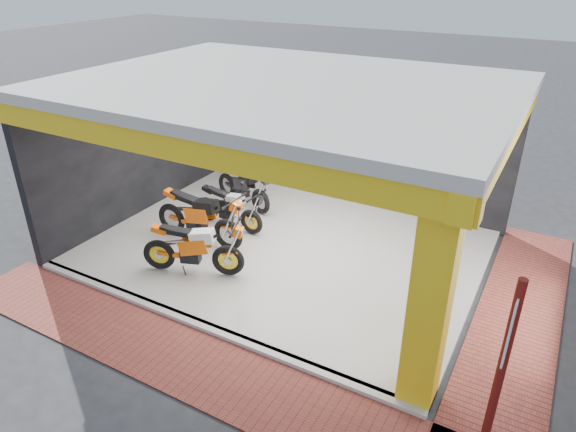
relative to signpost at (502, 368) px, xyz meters
The scene contains 16 objects.
ground 5.16m from the signpost, 164.64° to the left, with size 80.00×80.00×0.00m, color #2D2D30.
showroom_floor 5.98m from the signpost, 145.22° to the left, with size 8.00×6.00×0.10m, color white.
showroom_ceiling 6.17m from the signpost, 145.22° to the left, with size 8.40×6.40×0.20m, color beige.
back_wall 7.99m from the signpost, 126.63° to the left, with size 8.20×0.20×3.50m, color black.
left_wall 9.47m from the signpost, 159.53° to the left, with size 0.20×6.20×3.50m, color black.
corner_column 1.19m from the signpost, 151.16° to the left, with size 0.50×0.50×3.50m, color yellow.
header_beam_front 5.10m from the signpost, behind, with size 8.40×0.30×0.40m, color yellow.
header_beam_right 3.84m from the signpost, 103.01° to the left, with size 0.30×6.40×0.40m, color yellow.
floor_kerb 4.99m from the signpost, behind, with size 8.00×0.20×0.10m, color white.
paver_front 5.01m from the signpost, behind, with size 9.00×1.40×0.03m, color brown.
paver_right 3.63m from the signpost, 89.38° to the left, with size 1.40×7.00×0.03m, color brown.
signpost is the anchor object (origin of this frame).
moto_hero 5.52m from the signpost, 161.32° to the left, with size 2.19×0.81×1.34m, color #EE5E0A, non-canonical shape.
moto_row_a 6.70m from the signpost, 149.15° to the left, with size 1.97×0.73×1.21m, color black, non-canonical shape.
moto_row_b 6.34m from the signpost, 155.93° to the left, with size 2.39×0.89×1.46m, color #FE5F0A, non-canonical shape.
moto_row_d 7.55m from the signpost, 144.11° to the left, with size 2.11×0.78×1.29m, color black, non-canonical shape.
Camera 1 is at (4.80, -6.47, 5.77)m, focal length 32.00 mm.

